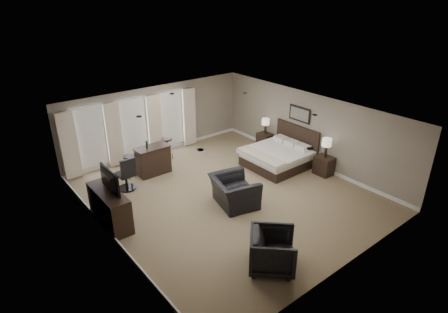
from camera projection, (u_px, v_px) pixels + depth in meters
room at (227, 157)px, 11.15m from camera, size 7.60×8.60×2.64m
window_bay at (134, 129)px, 13.55m from camera, size 5.25×0.20×2.30m
bed at (276, 150)px, 13.20m from camera, size 2.08×1.98×1.32m
nightstand_near at (324, 166)px, 12.82m from camera, size 0.49×0.59×0.65m
nightstand_far at (265, 141)px, 14.88m from camera, size 0.46×0.57×0.62m
lamp_near at (326, 148)px, 12.54m from camera, size 0.32×0.32×0.67m
lamp_far at (265, 126)px, 14.62m from camera, size 0.30×0.30×0.62m
wall_art at (300, 114)px, 13.38m from camera, size 0.04×0.96×0.56m
dresser at (110, 208)px, 10.08m from camera, size 0.55×1.71×0.99m
tv at (107, 189)px, 9.84m from camera, size 0.63×1.09×0.14m
armchair_near at (234, 187)px, 10.93m from camera, size 1.17×1.51×1.17m
armchair_far at (273, 249)px, 8.46m from camera, size 1.38×1.38×1.04m
bar_counter at (153, 160)px, 12.79m from camera, size 1.15×0.60×1.01m
bar_stool_left at (130, 167)px, 12.56m from camera, size 0.47×0.47×0.80m
bar_stool_right at (167, 149)px, 13.93m from camera, size 0.45×0.45×0.81m
desk_chair at (125, 173)px, 11.78m from camera, size 0.61×0.61×1.13m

